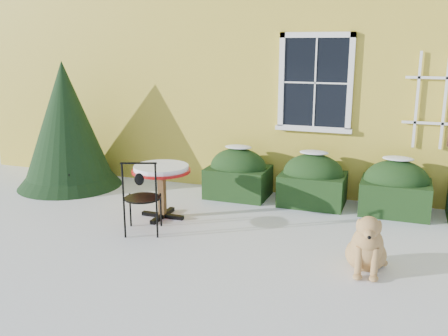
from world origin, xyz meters
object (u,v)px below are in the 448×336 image
at_px(evergreen_shrub, 67,137).
at_px(dog, 367,248).
at_px(patio_chair_near, 142,197).
at_px(bistro_table, 161,174).
at_px(patio_chair_far, 63,169).

distance_m(evergreen_shrub, dog, 5.90).
distance_m(patio_chair_near, dog, 3.08).
xyz_separation_m(evergreen_shrub, dog, (5.55, -1.91, -0.63)).
height_order(patio_chair_near, dog, patio_chair_near).
relative_size(evergreen_shrub, patio_chair_near, 2.16).
bearing_deg(bistro_table, dog, -16.09).
bearing_deg(patio_chair_far, bistro_table, -33.03).
bearing_deg(patio_chair_far, patio_chair_near, -47.21).
height_order(evergreen_shrub, patio_chair_near, evergreen_shrub).
bearing_deg(bistro_table, patio_chair_near, -86.89).
bearing_deg(patio_chair_near, evergreen_shrub, -54.57).
bearing_deg(dog, patio_chair_far, 158.93).
height_order(bistro_table, patio_chair_near, patio_chair_near).
distance_m(evergreen_shrub, bistro_table, 2.66).
xyz_separation_m(evergreen_shrub, patio_chair_far, (0.18, -0.42, -0.50)).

